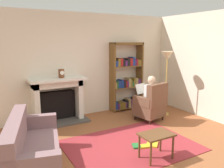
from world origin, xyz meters
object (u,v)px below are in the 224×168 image
(fireplace, at_px, (58,99))
(sofa_floral, at_px, (32,151))
(mantel_clock, at_px, (61,73))
(bookshelf, at_px, (127,79))
(floor_lamp, at_px, (167,61))
(seated_reader, at_px, (148,96))
(side_table, at_px, (156,138))
(armchair_reading, at_px, (151,104))

(fireplace, distance_m, sofa_floral, 2.20)
(mantel_clock, height_order, sofa_floral, mantel_clock)
(mantel_clock, distance_m, sofa_floral, 2.32)
(mantel_clock, bearing_deg, fireplace, 132.63)
(mantel_clock, height_order, bookshelf, bookshelf)
(floor_lamp, bearing_deg, seated_reader, -173.00)
(seated_reader, distance_m, side_table, 2.00)
(side_table, bearing_deg, floor_lamp, 44.17)
(seated_reader, xyz_separation_m, side_table, (-1.11, -1.64, -0.24))
(fireplace, xyz_separation_m, floor_lamp, (2.69, -0.89, 0.86))
(side_table, bearing_deg, fireplace, 109.33)
(armchair_reading, xyz_separation_m, sofa_floral, (-3.03, -0.86, -0.10))
(armchair_reading, height_order, floor_lamp, floor_lamp)
(sofa_floral, bearing_deg, side_table, -95.84)
(fireplace, bearing_deg, sofa_floral, -116.77)
(fireplace, height_order, sofa_floral, fireplace)
(mantel_clock, height_order, seated_reader, mantel_clock)
(armchair_reading, bearing_deg, bookshelf, -102.07)
(sofa_floral, bearing_deg, seated_reader, -58.52)
(mantel_clock, relative_size, seated_reader, 0.18)
(mantel_clock, xyz_separation_m, floor_lamp, (2.60, -0.79, 0.23))
(bookshelf, distance_m, armchair_reading, 1.22)
(seated_reader, bearing_deg, fireplace, -38.14)
(bookshelf, distance_m, side_table, 2.93)
(armchair_reading, xyz_separation_m, floor_lamp, (0.64, 0.20, 1.03))
(armchair_reading, relative_size, seated_reader, 0.85)
(fireplace, bearing_deg, mantel_clock, -47.37)
(floor_lamp, bearing_deg, side_table, -135.83)
(mantel_clock, bearing_deg, seated_reader, -24.32)
(fireplace, distance_m, floor_lamp, 2.97)
(sofa_floral, xyz_separation_m, floor_lamp, (3.68, 1.06, 1.13))
(bookshelf, distance_m, sofa_floral, 3.67)
(seated_reader, height_order, sofa_floral, seated_reader)
(mantel_clock, distance_m, bookshelf, 1.98)
(mantel_clock, height_order, floor_lamp, floor_lamp)
(mantel_clock, height_order, side_table, mantel_clock)
(seated_reader, xyz_separation_m, floor_lamp, (0.67, 0.08, 0.83))
(bookshelf, relative_size, armchair_reading, 2.00)
(fireplace, distance_m, seated_reader, 2.25)
(bookshelf, xyz_separation_m, sofa_floral, (-3.03, -1.98, -0.58))
(sofa_floral, bearing_deg, armchair_reading, -60.65)
(bookshelf, relative_size, floor_lamp, 1.13)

